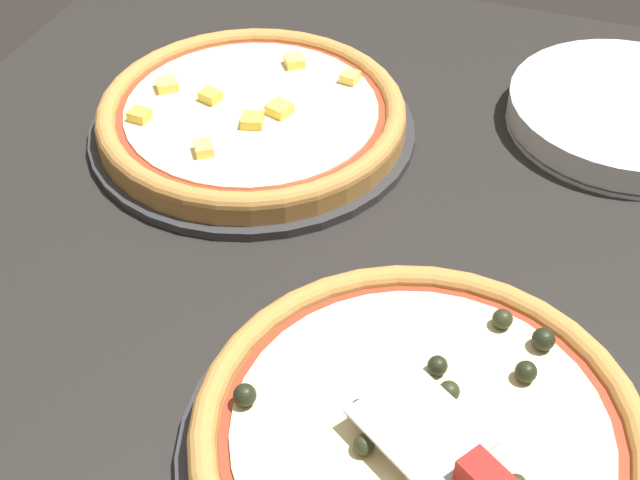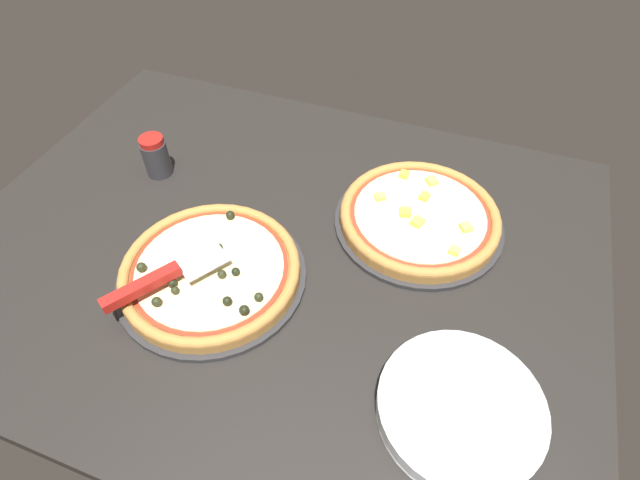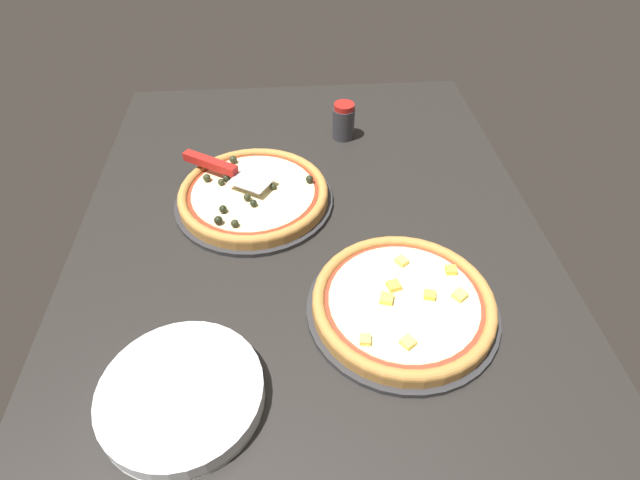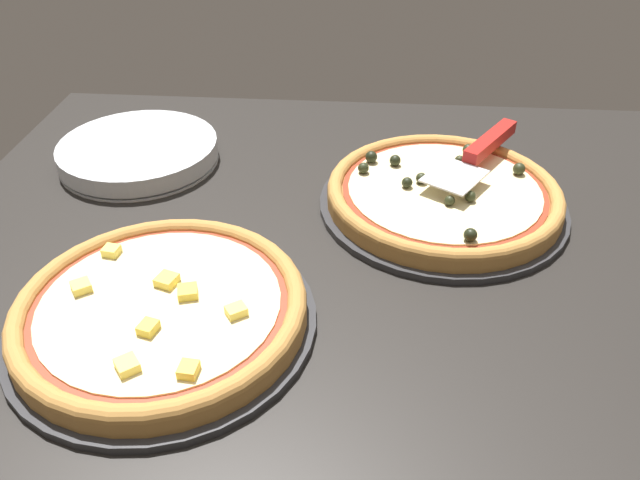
% 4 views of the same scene
% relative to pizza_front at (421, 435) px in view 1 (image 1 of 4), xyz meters
% --- Properties ---
extents(ground_plane, '(1.27, 0.99, 0.04)m').
position_rel_pizza_front_xyz_m(ground_plane, '(0.08, 0.12, -0.04)').
color(ground_plane, black).
extents(pizza_pan_front, '(0.36, 0.36, 0.01)m').
position_rel_pizza_front_xyz_m(pizza_pan_front, '(-0.00, 0.00, -0.02)').
color(pizza_pan_front, '#2D2D30').
rests_on(pizza_pan_front, ground_plane).
extents(pizza_front, '(0.33, 0.33, 0.04)m').
position_rel_pizza_front_xyz_m(pizza_front, '(0.00, 0.00, 0.00)').
color(pizza_front, '#B77F3D').
rests_on(pizza_front, pizza_pan_front).
extents(pizza_pan_back, '(0.35, 0.35, 0.01)m').
position_rel_pizza_front_xyz_m(pizza_pan_back, '(0.33, 0.27, -0.02)').
color(pizza_pan_back, '#2D2D30').
rests_on(pizza_pan_back, ground_plane).
extents(pizza_back, '(0.33, 0.33, 0.03)m').
position_rel_pizza_front_xyz_m(pizza_back, '(0.33, 0.27, 0.00)').
color(pizza_back, '#B77F3D').
rests_on(pizza_back, pizza_pan_back).
extents(plate_stack, '(0.25, 0.25, 0.04)m').
position_rel_pizza_front_xyz_m(plate_stack, '(0.48, -0.10, -0.01)').
color(plate_stack, silver).
rests_on(plate_stack, ground_plane).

